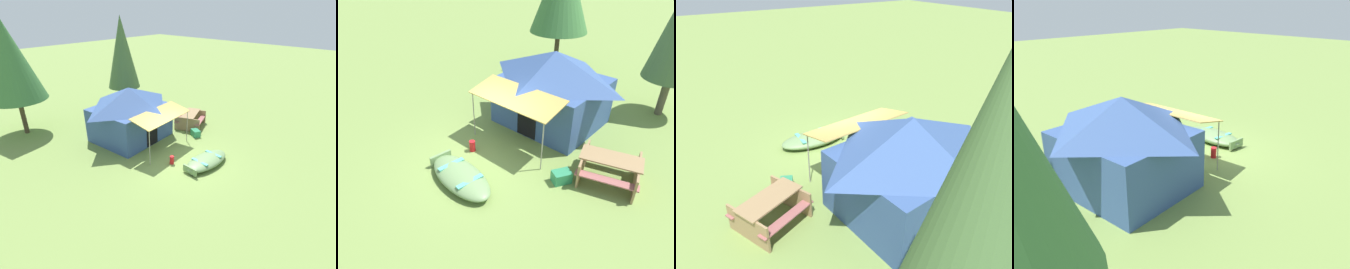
# 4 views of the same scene
# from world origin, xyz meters

# --- Properties ---
(ground_plane) EXTENTS (80.00, 80.00, 0.00)m
(ground_plane) POSITION_xyz_m (0.00, 0.00, 0.00)
(ground_plane) COLOR olive
(beached_rowboat) EXTENTS (2.42, 1.19, 0.39)m
(beached_rowboat) POSITION_xyz_m (0.45, -1.11, 0.20)
(beached_rowboat) COLOR #6C8C57
(beached_rowboat) RESTS_ON ground_plane
(canvas_cabin_tent) EXTENTS (3.89, 4.45, 2.68)m
(canvas_cabin_tent) POSITION_xyz_m (0.02, 3.34, 1.39)
(canvas_cabin_tent) COLOR #36528B
(canvas_cabin_tent) RESTS_ON ground_plane
(picnic_table) EXTENTS (2.06, 1.93, 0.79)m
(picnic_table) POSITION_xyz_m (3.25, 1.96, 0.48)
(picnic_table) COLOR #97764F
(picnic_table) RESTS_ON ground_plane
(cooler_box) EXTENTS (0.54, 0.62, 0.35)m
(cooler_box) POSITION_xyz_m (2.40, 0.95, 0.18)
(cooler_box) COLOR #2C8557
(cooler_box) RESTS_ON ground_plane
(fuel_can) EXTENTS (0.23, 0.23, 0.37)m
(fuel_can) POSITION_xyz_m (-0.49, 0.05, 0.18)
(fuel_can) COLOR red
(fuel_can) RESTS_ON ground_plane
(pine_tree_back_right) EXTENTS (2.00, 2.00, 5.78)m
(pine_tree_back_right) POSITION_xyz_m (2.58, 6.90, 3.62)
(pine_tree_back_right) COLOR brown
(pine_tree_back_right) RESTS_ON ground_plane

